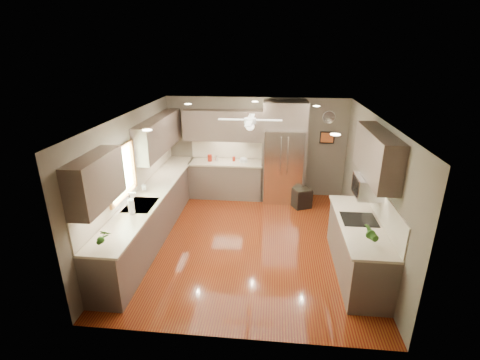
% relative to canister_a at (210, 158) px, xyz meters
% --- Properties ---
extents(floor, '(5.00, 5.00, 0.00)m').
position_rel_canister_a_xyz_m(floor, '(1.14, -2.19, -1.02)').
color(floor, '#53110B').
rests_on(floor, ground).
extents(ceiling, '(5.00, 5.00, 0.00)m').
position_rel_canister_a_xyz_m(ceiling, '(1.14, -2.19, 1.48)').
color(ceiling, white).
rests_on(ceiling, ground).
extents(wall_back, '(4.50, 0.00, 4.50)m').
position_rel_canister_a_xyz_m(wall_back, '(1.14, 0.31, 0.23)').
color(wall_back, brown).
rests_on(wall_back, ground).
extents(wall_front, '(4.50, 0.00, 4.50)m').
position_rel_canister_a_xyz_m(wall_front, '(1.14, -4.69, 0.23)').
color(wall_front, brown).
rests_on(wall_front, ground).
extents(wall_left, '(0.00, 5.00, 5.00)m').
position_rel_canister_a_xyz_m(wall_left, '(-1.11, -2.19, 0.23)').
color(wall_left, brown).
rests_on(wall_left, ground).
extents(wall_right, '(0.00, 5.00, 5.00)m').
position_rel_canister_a_xyz_m(wall_right, '(3.39, -2.19, 0.23)').
color(wall_right, brown).
rests_on(wall_right, ground).
extents(canister_a, '(0.12, 0.12, 0.18)m').
position_rel_canister_a_xyz_m(canister_a, '(0.00, 0.00, 0.00)').
color(canister_a, maroon).
rests_on(canister_a, back_run).
extents(canister_b, '(0.12, 0.12, 0.14)m').
position_rel_canister_a_xyz_m(canister_b, '(0.17, 0.02, -0.01)').
color(canister_b, silver).
rests_on(canister_b, back_run).
extents(canister_d, '(0.10, 0.10, 0.11)m').
position_rel_canister_a_xyz_m(canister_d, '(0.60, 0.06, -0.02)').
color(canister_d, maroon).
rests_on(canister_d, back_run).
extents(soap_bottle, '(0.11, 0.11, 0.19)m').
position_rel_canister_a_xyz_m(soap_bottle, '(-0.94, -2.08, 0.01)').
color(soap_bottle, white).
rests_on(soap_bottle, left_run).
extents(potted_plant_left, '(0.19, 0.13, 0.34)m').
position_rel_canister_a_xyz_m(potted_plant_left, '(-0.80, -4.13, 0.09)').
color(potted_plant_left, '#285718').
rests_on(potted_plant_left, left_run).
extents(potted_plant_right, '(0.22, 0.20, 0.33)m').
position_rel_canister_a_xyz_m(potted_plant_right, '(3.04, -3.64, 0.09)').
color(potted_plant_right, '#285718').
rests_on(potted_plant_right, right_run).
extents(bowl, '(0.25, 0.25, 0.05)m').
position_rel_canister_a_xyz_m(bowl, '(0.85, -0.02, -0.05)').
color(bowl, beige).
rests_on(bowl, back_run).
extents(left_run, '(0.65, 4.70, 1.45)m').
position_rel_canister_a_xyz_m(left_run, '(-0.81, -2.04, -0.54)').
color(left_run, '#4A3B35').
rests_on(left_run, ground).
extents(back_run, '(1.85, 0.65, 1.45)m').
position_rel_canister_a_xyz_m(back_run, '(0.41, 0.01, -0.54)').
color(back_run, '#4A3B35').
rests_on(back_run, ground).
extents(uppers, '(4.50, 4.70, 0.95)m').
position_rel_canister_a_xyz_m(uppers, '(0.40, -1.48, 0.85)').
color(uppers, '#4A3B35').
rests_on(uppers, wall_left).
extents(window, '(0.05, 1.12, 0.92)m').
position_rel_canister_a_xyz_m(window, '(-1.08, -2.69, 0.53)').
color(window, '#BFF2B2').
rests_on(window, wall_left).
extents(sink, '(0.50, 0.70, 0.32)m').
position_rel_canister_a_xyz_m(sink, '(-0.79, -2.69, -0.11)').
color(sink, silver).
rests_on(sink, left_run).
extents(refrigerator, '(1.06, 0.75, 2.45)m').
position_rel_canister_a_xyz_m(refrigerator, '(1.84, -0.04, 0.17)').
color(refrigerator, silver).
rests_on(refrigerator, ground).
extents(right_run, '(0.70, 2.20, 1.45)m').
position_rel_canister_a_xyz_m(right_run, '(3.07, -2.99, -0.54)').
color(right_run, '#4A3B35').
rests_on(right_run, ground).
extents(microwave, '(0.43, 0.55, 0.34)m').
position_rel_canister_a_xyz_m(microwave, '(3.17, -2.74, 0.46)').
color(microwave, silver).
rests_on(microwave, wall_right).
extents(ceiling_fan, '(1.18, 1.18, 0.32)m').
position_rel_canister_a_xyz_m(ceiling_fan, '(1.14, -1.89, 1.31)').
color(ceiling_fan, white).
rests_on(ceiling_fan, ceiling).
extents(recessed_lights, '(2.84, 3.14, 0.01)m').
position_rel_canister_a_xyz_m(recessed_lights, '(1.10, -1.79, 1.47)').
color(recessed_lights, white).
rests_on(recessed_lights, ceiling).
extents(wall_clock, '(0.30, 0.03, 0.30)m').
position_rel_canister_a_xyz_m(wall_clock, '(2.89, 0.29, 1.03)').
color(wall_clock, white).
rests_on(wall_clock, wall_back).
extents(framed_print, '(0.36, 0.03, 0.30)m').
position_rel_canister_a_xyz_m(framed_print, '(2.89, 0.28, 0.53)').
color(framed_print, black).
rests_on(framed_print, wall_back).
extents(stool, '(0.54, 0.54, 0.48)m').
position_rel_canister_a_xyz_m(stool, '(2.29, -0.45, -0.78)').
color(stool, black).
rests_on(stool, ground).
extents(paper_towel, '(0.11, 0.11, 0.28)m').
position_rel_canister_a_xyz_m(paper_towel, '(-0.80, -3.07, 0.06)').
color(paper_towel, white).
rests_on(paper_towel, left_run).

